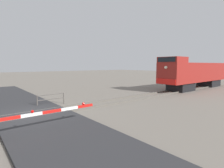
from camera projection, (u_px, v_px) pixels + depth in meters
name	position (u px, v px, depth m)	size (l,w,h in m)	color
ground_plane	(34.00, 116.00, 11.86)	(160.00, 160.00, 0.00)	slate
rail_track_left	(31.00, 112.00, 12.41)	(0.08, 80.00, 0.15)	#59544C
rail_track_right	(37.00, 117.00, 11.30)	(0.08, 80.00, 0.15)	#59544C
road_surface	(34.00, 115.00, 11.85)	(36.00, 4.54, 0.14)	#2D2D30
locomotive	(196.00, 73.00, 25.40)	(2.76, 15.13, 4.29)	black
crossing_gate	(9.00, 125.00, 7.73)	(0.36, 5.46, 1.26)	silver
guard_railing	(51.00, 98.00, 14.81)	(0.08, 2.29, 0.95)	#4C4742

